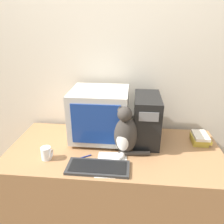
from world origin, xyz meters
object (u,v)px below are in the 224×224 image
(keyboard, at_px, (98,167))
(crt_monitor, at_px, (100,114))
(mug, at_px, (47,153))
(cat, at_px, (125,133))
(pen, at_px, (83,157))
(book_stack, at_px, (200,138))
(computer_tower, at_px, (147,119))

(keyboard, bearing_deg, crt_monitor, 96.30)
(crt_monitor, distance_m, mug, 0.51)
(cat, distance_m, pen, 0.35)
(book_stack, distance_m, mug, 1.21)
(crt_monitor, xyz_separation_m, keyboard, (0.05, -0.41, -0.21))
(crt_monitor, height_order, keyboard, crt_monitor)
(crt_monitor, relative_size, mug, 4.81)
(cat, xyz_separation_m, pen, (-0.30, -0.10, -0.16))
(crt_monitor, relative_size, keyboard, 1.06)
(crt_monitor, relative_size, book_stack, 2.60)
(book_stack, relative_size, pen, 1.52)
(keyboard, relative_size, pen, 3.72)
(crt_monitor, height_order, computer_tower, crt_monitor)
(computer_tower, relative_size, mug, 4.18)
(book_stack, distance_m, pen, 0.96)
(computer_tower, relative_size, keyboard, 0.93)
(keyboard, bearing_deg, pen, 138.85)
(cat, relative_size, book_stack, 2.20)
(keyboard, distance_m, cat, 0.31)
(cat, bearing_deg, book_stack, 36.61)
(cat, bearing_deg, computer_tower, 69.35)
(cat, bearing_deg, keyboard, -111.16)
(crt_monitor, distance_m, cat, 0.30)
(crt_monitor, height_order, pen, crt_monitor)
(crt_monitor, distance_m, keyboard, 0.47)
(book_stack, bearing_deg, crt_monitor, -179.30)
(computer_tower, distance_m, mug, 0.81)
(keyboard, height_order, pen, keyboard)
(crt_monitor, distance_m, computer_tower, 0.38)
(book_stack, height_order, pen, book_stack)
(crt_monitor, bearing_deg, pen, -105.54)
(book_stack, relative_size, mug, 1.85)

